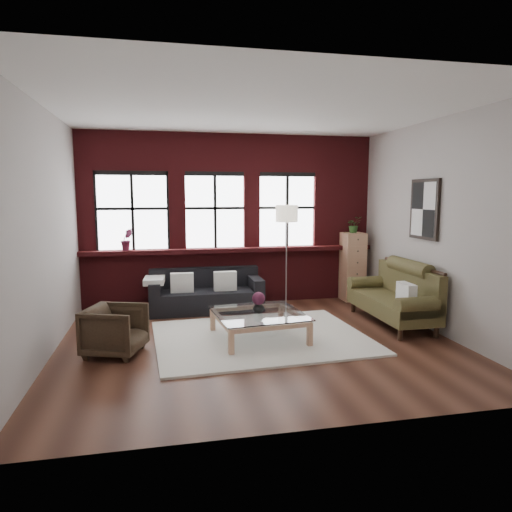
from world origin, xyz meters
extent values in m
plane|color=#412218|center=(0.00, 0.00, 0.00)|extent=(5.50, 5.50, 0.00)
plane|color=white|center=(0.00, 0.00, 3.20)|extent=(5.50, 5.50, 0.00)
plane|color=#AEA8A2|center=(0.00, 2.50, 1.60)|extent=(5.50, 0.00, 5.50)
plane|color=#AEA8A2|center=(0.00, -2.50, 1.60)|extent=(5.50, 0.00, 5.50)
plane|color=#AEA8A2|center=(-2.75, 0.00, 1.60)|extent=(0.00, 5.00, 5.00)
plane|color=#AEA8A2|center=(2.75, 0.00, 1.60)|extent=(0.00, 5.00, 5.00)
cube|color=maroon|center=(0.00, 2.35, 1.04)|extent=(5.50, 0.30, 0.08)
cube|color=silver|center=(0.07, 0.14, 0.02)|extent=(3.13, 2.52, 0.03)
cube|color=white|center=(-0.97, 1.80, 0.55)|extent=(0.40, 0.15, 0.34)
cube|color=white|center=(-0.21, 1.80, 0.55)|extent=(0.40, 0.14, 0.34)
cube|color=white|center=(2.22, -0.13, 0.61)|extent=(0.15, 0.38, 0.34)
imported|color=#2F2317|center=(-1.93, -0.12, 0.32)|extent=(0.89, 0.88, 0.64)
imported|color=#B2B2B2|center=(0.03, 0.10, 0.48)|extent=(0.19, 0.19, 0.17)
sphere|color=#5E203C|center=(0.03, 0.10, 0.61)|extent=(0.19, 0.19, 0.19)
cube|color=tan|center=(2.38, 2.17, 0.67)|extent=(0.41, 0.41, 1.34)
imported|color=#2D5923|center=(2.38, 2.17, 1.49)|extent=(0.29, 0.25, 0.32)
imported|color=#5E203C|center=(-1.91, 2.32, 1.28)|extent=(0.26, 0.23, 0.39)
camera|label=1|loc=(-1.32, -6.13, 2.08)|focal=32.00mm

